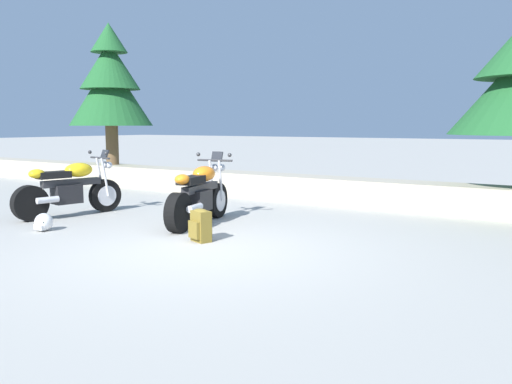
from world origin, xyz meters
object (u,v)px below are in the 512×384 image
(motorcycle_orange_centre, at_px, (200,195))
(pine_tree_far_left, at_px, (110,83))
(motorcycle_yellow_near_left, at_px, (71,189))
(rider_helmet, at_px, (43,222))
(rider_backpack, at_px, (201,225))

(motorcycle_orange_centre, bearing_deg, pine_tree_far_left, 149.45)
(motorcycle_yellow_near_left, relative_size, rider_helmet, 7.33)
(motorcycle_orange_centre, bearing_deg, rider_helmet, -133.63)
(rider_helmet, bearing_deg, motorcycle_yellow_near_left, 124.47)
(motorcycle_orange_centre, relative_size, rider_helmet, 7.30)
(motorcycle_orange_centre, height_order, rider_helmet, motorcycle_orange_centre)
(motorcycle_yellow_near_left, distance_m, motorcycle_orange_centre, 2.56)
(rider_backpack, height_order, pine_tree_far_left, pine_tree_far_left)
(motorcycle_orange_centre, height_order, rider_backpack, motorcycle_orange_centre)
(rider_backpack, bearing_deg, pine_tree_far_left, 146.14)
(motorcycle_yellow_near_left, height_order, pine_tree_far_left, pine_tree_far_left)
(motorcycle_orange_centre, xyz_separation_m, pine_tree_far_left, (-5.89, 3.48, 2.29))
(motorcycle_yellow_near_left, height_order, rider_backpack, motorcycle_yellow_near_left)
(motorcycle_yellow_near_left, xyz_separation_m, pine_tree_far_left, (-3.40, 4.10, 2.29))
(motorcycle_orange_centre, relative_size, rider_backpack, 4.35)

